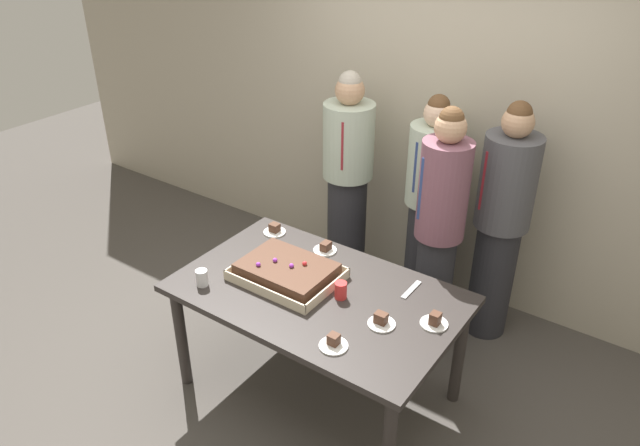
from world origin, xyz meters
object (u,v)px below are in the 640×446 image
object	(u,v)px
party_table	(318,303)
person_far_right_suit	(439,229)
plated_slice_near_left	(381,321)
plated_slice_center_front	(435,321)
plated_slice_far_left	(334,343)
person_green_shirt_behind	(429,203)
sheet_cake	(287,271)
plated_slice_near_right	(325,248)
drink_cup_middle	(202,278)
person_striped_tie_right	(501,222)
cake_server_utensil	(411,290)
plated_slice_far_right	(275,230)
drink_cup_nearest	(341,290)
person_serving_front	(348,180)

from	to	relation	value
party_table	person_far_right_suit	xyz separation A→B (m)	(0.35, 0.85, 0.21)
plated_slice_near_left	plated_slice_center_front	world-z (taller)	plated_slice_center_front
plated_slice_near_left	plated_slice_far_left	world-z (taller)	plated_slice_near_left
plated_slice_far_left	person_green_shirt_behind	bearing A→B (deg)	99.07
sheet_cake	plated_slice_near_left	distance (m)	0.67
plated_slice_near_right	plated_slice_center_front	size ratio (longest dim) A/B	1.00
plated_slice_near_left	person_green_shirt_behind	size ratio (longest dim) A/B	0.09
person_green_shirt_behind	drink_cup_middle	bearing A→B (deg)	-9.02
sheet_cake	person_striped_tie_right	xyz separation A→B (m)	(0.85, 1.19, 0.06)
sheet_cake	cake_server_utensil	size ratio (longest dim) A/B	2.98
plated_slice_near_right	person_striped_tie_right	distance (m)	1.17
party_table	plated_slice_near_right	size ratio (longest dim) A/B	10.84
plated_slice_near_left	cake_server_utensil	world-z (taller)	plated_slice_near_left
plated_slice_center_front	person_far_right_suit	bearing A→B (deg)	114.35
sheet_cake	plated_slice_center_front	bearing A→B (deg)	6.66
plated_slice_near_right	sheet_cake	bearing A→B (deg)	-91.80
plated_slice_center_front	plated_slice_near_right	bearing A→B (deg)	162.92
plated_slice_center_front	person_striped_tie_right	size ratio (longest dim) A/B	0.09
plated_slice_center_front	person_striped_tie_right	distance (m)	1.09
plated_slice_center_front	cake_server_utensil	distance (m)	0.32
plated_slice_far_right	person_green_shirt_behind	world-z (taller)	person_green_shirt_behind
plated_slice_near_left	person_far_right_suit	bearing A→B (deg)	96.56
plated_slice_far_right	plated_slice_center_front	distance (m)	1.33
drink_cup_nearest	person_serving_front	xyz separation A→B (m)	(-0.69, 1.14, 0.05)
plated_slice_far_right	party_table	bearing A→B (deg)	-31.27
party_table	plated_slice_near_left	size ratio (longest dim) A/B	10.84
party_table	plated_slice_far_left	world-z (taller)	plated_slice_far_left
drink_cup_middle	plated_slice_far_left	bearing A→B (deg)	-0.20
plated_slice_near_left	person_striped_tie_right	size ratio (longest dim) A/B	0.09
plated_slice_far_right	person_serving_front	bearing A→B (deg)	85.00
person_striped_tie_right	drink_cup_nearest	bearing A→B (deg)	12.96
plated_slice_center_front	drink_cup_nearest	bearing A→B (deg)	-171.20
person_far_right_suit	sheet_cake	bearing A→B (deg)	0.00
plated_slice_far_left	person_far_right_suit	world-z (taller)	person_far_right_suit
plated_slice_near_left	person_striped_tie_right	world-z (taller)	person_striped_tie_right
person_striped_tie_right	person_far_right_suit	size ratio (longest dim) A/B	1.00
plated_slice_near_left	plated_slice_far_right	world-z (taller)	plated_slice_near_left
plated_slice_center_front	drink_cup_middle	distance (m)	1.34
sheet_cake	person_striped_tie_right	size ratio (longest dim) A/B	0.35
party_table	plated_slice_near_left	xyz separation A→B (m)	(0.45, -0.05, 0.11)
plated_slice_near_right	drink_cup_nearest	world-z (taller)	drink_cup_nearest
party_table	person_serving_front	bearing A→B (deg)	115.25
sheet_cake	person_far_right_suit	world-z (taller)	person_far_right_suit
party_table	plated_slice_far_right	bearing A→B (deg)	148.73
drink_cup_middle	person_striped_tie_right	world-z (taller)	person_striped_tie_right
party_table	person_striped_tie_right	size ratio (longest dim) A/B	0.96
drink_cup_nearest	plated_slice_near_right	bearing A→B (deg)	134.59
plated_slice_near_right	plated_slice_center_front	distance (m)	0.93
plated_slice_center_front	drink_cup_middle	world-z (taller)	drink_cup_middle
plated_slice_center_front	person_serving_front	xyz separation A→B (m)	(-1.23, 1.06, 0.08)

